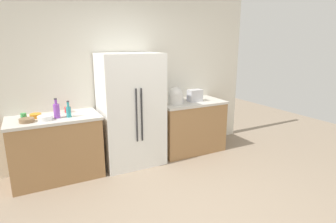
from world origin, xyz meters
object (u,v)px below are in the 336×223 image
object	(u,v)px
cup_a	(24,116)
cup_b	(180,98)
bottle_a	(69,111)
bowl_c	(27,120)
rice_cooker	(176,96)
bottle_b	(57,110)
toaster	(195,96)
bowl_a	(45,118)
refrigerator	(131,110)
bowl_b	(36,116)
cup_c	(68,110)

from	to	relation	value
cup_a	cup_b	distance (m)	2.44
bottle_a	bowl_c	world-z (taller)	bottle_a
rice_cooker	bottle_b	world-z (taller)	rice_cooker
toaster	bowl_a	xyz separation A→B (m)	(-2.40, -0.08, -0.07)
bottle_a	cup_b	xyz separation A→B (m)	(1.89, 0.23, -0.04)
rice_cooker	bottle_a	bearing A→B (deg)	-178.63
toaster	refrigerator	bearing A→B (deg)	178.89
toaster	bowl_b	world-z (taller)	toaster
refrigerator	rice_cooker	size ratio (longest dim) A/B	6.15
cup_c	toaster	bearing A→B (deg)	-6.23
cup_b	bowl_b	xyz separation A→B (m)	(-2.30, -0.06, -0.02)
rice_cooker	bowl_b	size ratio (longest dim) A/B	1.93
bowl_a	bowl_b	bearing A→B (deg)	119.55
refrigerator	bowl_b	size ratio (longest dim) A/B	11.88
refrigerator	cup_c	xyz separation A→B (m)	(-0.91, 0.20, 0.07)
toaster	bottle_a	xyz separation A→B (m)	(-2.10, -0.07, -0.02)
toaster	cup_c	world-z (taller)	toaster
cup_c	bowl_b	size ratio (longest dim) A/B	0.64
bottle_a	bowl_a	world-z (taller)	bottle_a
bowl_a	bowl_c	world-z (taller)	bowl_a
bowl_a	bowl_c	distance (m)	0.22
cup_b	bowl_a	world-z (taller)	cup_b
cup_a	bowl_c	world-z (taller)	cup_a
toaster	rice_cooker	bearing A→B (deg)	-175.97
cup_a	toaster	bearing A→B (deg)	-1.62
rice_cooker	bowl_a	xyz separation A→B (m)	(-2.00, -0.06, -0.10)
toaster	cup_a	xyz separation A→B (m)	(-2.65, 0.07, -0.06)
rice_cooker	bowl_b	bearing A→B (deg)	176.49
cup_c	bowl_c	world-z (taller)	cup_c
bottle_b	cup_c	distance (m)	0.33
bowl_b	bowl_c	world-z (taller)	bowl_b
rice_cooker	bowl_b	world-z (taller)	rice_cooker
cup_b	bottle_a	bearing A→B (deg)	-173.21
rice_cooker	cup_c	distance (m)	1.69
bottle_b	bowl_c	xyz separation A→B (m)	(-0.37, -0.04, -0.08)
toaster	bowl_c	world-z (taller)	toaster
rice_cooker	bowl_a	distance (m)	2.00
cup_b	bowl_b	size ratio (longest dim) A/B	0.65
cup_c	bowl_a	bearing A→B (deg)	-136.79
cup_b	cup_c	distance (m)	1.87
refrigerator	cup_a	distance (m)	1.49
cup_a	cup_c	distance (m)	0.60
bottle_b	bowl_b	bearing A→B (deg)	151.50
rice_cooker	cup_b	world-z (taller)	rice_cooker
toaster	bowl_a	bearing A→B (deg)	-178.00
bottle_b	cup_a	size ratio (longest dim) A/B	3.11
bottle_a	toaster	bearing A→B (deg)	1.88
bowl_c	cup_c	bearing A→B (deg)	29.14
rice_cooker	bowl_b	xyz separation A→B (m)	(-2.10, 0.13, -0.10)
refrigerator	rice_cooker	world-z (taller)	refrigerator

